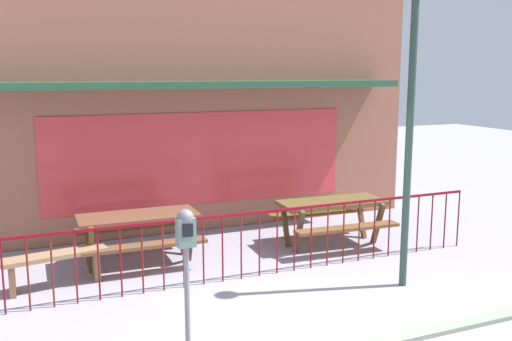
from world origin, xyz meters
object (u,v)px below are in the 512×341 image
at_px(picnic_table_left, 138,225).
at_px(street_lamp, 411,91).
at_px(patio_bench, 55,262).
at_px(parking_meter_near, 186,244).
at_px(picnic_table_right, 332,210).

xyz_separation_m(picnic_table_left, street_lamp, (3.17, -2.35, 2.06)).
bearing_deg(patio_bench, street_lamp, -22.37).
distance_m(picnic_table_left, street_lamp, 4.46).
xyz_separation_m(picnic_table_left, patio_bench, (-1.26, -0.53, -0.26)).
bearing_deg(parking_meter_near, patio_bench, 112.91).
xyz_separation_m(picnic_table_right, patio_bench, (-4.47, -0.18, -0.26)).
bearing_deg(street_lamp, picnic_table_right, 88.83).
relative_size(picnic_table_right, street_lamp, 0.45).
bearing_deg(picnic_table_left, picnic_table_right, -6.16).
xyz_separation_m(patio_bench, street_lamp, (4.43, -1.82, 2.32)).
height_order(picnic_table_left, parking_meter_near, parking_meter_near).
bearing_deg(picnic_table_left, street_lamp, -36.57).
bearing_deg(picnic_table_right, picnic_table_left, 173.84).
bearing_deg(street_lamp, parking_meter_near, -166.32).
distance_m(picnic_table_left, parking_meter_near, 3.22).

